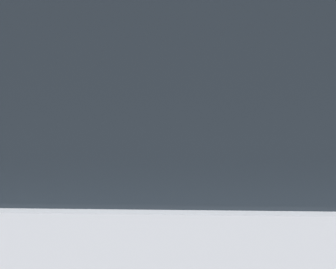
{
  "coord_description": "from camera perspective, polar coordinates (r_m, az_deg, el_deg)",
  "views": [
    {
      "loc": [
        1.08,
        -3.71,
        1.28
      ],
      "look_at": [
        0.6,
        0.55,
        1.29
      ],
      "focal_mm": 81.07,
      "sensor_mm": 36.0,
      "label": 1
    }
  ],
  "objects": [
    {
      "name": "parking_meter",
      "position": [
        4.17,
        -4.27,
        -2.61
      ],
      "size": [
        0.15,
        0.17,
        1.4
      ],
      "rotation": [
        0.0,
        0.0,
        3.07
      ],
      "color": "slate",
      "rests_on": "sidewalk_curb"
    },
    {
      "name": "backdrop_wall",
      "position": [
        8.3,
        -1.0,
        4.56
      ],
      "size": [
        32.0,
        0.5,
        3.94
      ],
      "primitive_type": "cube",
      "color": "#ADA38E",
      "rests_on": "ground"
    },
    {
      "name": "pedestrian_at_meter",
      "position": [
        4.26,
        4.44,
        -3.07
      ],
      "size": [
        0.6,
        0.56,
        1.66
      ],
      "rotation": [
        0.0,
        0.0,
        -2.88
      ],
      "color": "#1E233F",
      "rests_on": "sidewalk_curb"
    },
    {
      "name": "parked_sedan_silver",
      "position": [
        2.49,
        -1.03,
        -9.55
      ],
      "size": [
        4.61,
        1.85,
        1.76
      ],
      "rotation": [
        0.0,
        0.0,
        -1.56
      ],
      "color": "#B7BABF",
      "rests_on": "ground"
    },
    {
      "name": "background_railing",
      "position": [
        5.98,
        -3.94,
        -4.31
      ],
      "size": [
        24.06,
        0.06,
        1.03
      ],
      "color": "black",
      "rests_on": "sidewalk_curb"
    }
  ]
}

